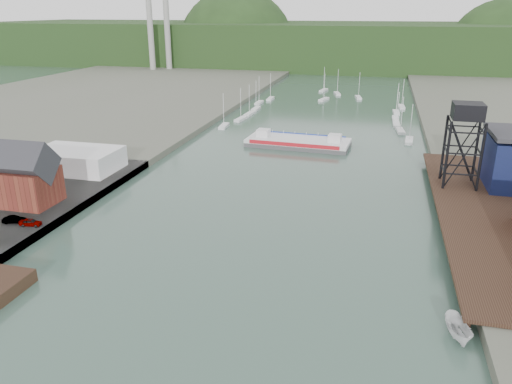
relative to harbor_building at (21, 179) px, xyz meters
The scene contains 12 objects.
ground 51.97m from the harbor_building, 35.54° to the right, with size 600.00×600.00×0.00m, color #2B4335.
east_pier 80.52m from the harbor_building, 10.75° to the left, with size 14.00×70.00×2.45m.
harbor_building is the anchor object (origin of this frame).
white_shed 20.22m from the harbor_building, 95.71° to the left, with size 18.00×12.00×4.50m, color silver.
lift_tower 82.49m from the harbor_building, 19.98° to the left, with size 6.50×6.50×16.00m.
marina_sailboats 116.48m from the harbor_building, 68.79° to the left, with size 57.71×92.65×0.90m.
smokestacks 213.72m from the harbor_building, 107.54° to the left, with size 11.20×8.20×60.00m.
distant_hills 274.04m from the harbor_building, 82.02° to the left, with size 500.00×120.00×80.00m.
chain_ferry 70.26m from the harbor_building, 54.68° to the left, with size 27.71×12.62×3.90m.
motorboat 74.60m from the harbor_building, 16.13° to the right, with size 2.16×5.75×2.22m, color silver.
car_west_a 12.15m from the harbor_building, 47.64° to the right, with size 1.42×3.53×1.20m, color #999999.
car_west_b 10.09m from the harbor_building, 61.70° to the right, with size 1.27×3.63×1.20m, color #999999.
Camera 1 is at (18.98, -41.28, 34.59)m, focal length 35.00 mm.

